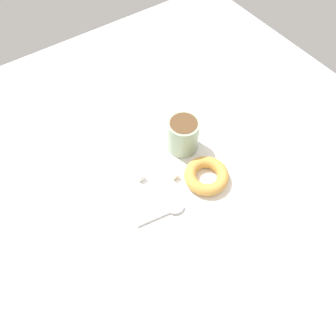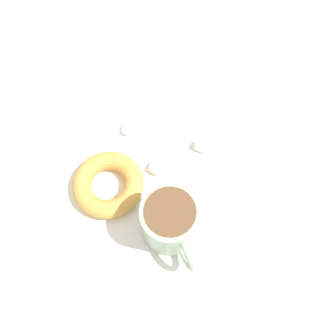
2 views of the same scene
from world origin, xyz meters
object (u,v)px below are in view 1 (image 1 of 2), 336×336
(coffee_cup, at_px, (183,134))
(sugar_cube_extra, at_px, (140,177))
(donut, at_px, (206,176))
(spoon, at_px, (171,211))
(sugar_cube, at_px, (174,175))

(coffee_cup, bearing_deg, sugar_cube_extra, -170.60)
(coffee_cup, height_order, donut, coffee_cup)
(coffee_cup, height_order, sugar_cube_extra, coffee_cup)
(sugar_cube_extra, bearing_deg, spoon, -85.13)
(coffee_cup, xyz_separation_m, sugar_cube, (-0.07, -0.07, -0.04))
(coffee_cup, bearing_deg, donut, -96.33)
(sugar_cube, bearing_deg, spoon, -129.31)
(spoon, relative_size, sugar_cube_extra, 7.34)
(sugar_cube_extra, bearing_deg, coffee_cup, 9.40)
(coffee_cup, xyz_separation_m, sugar_cube_extra, (-0.14, -0.02, -0.04))
(donut, height_order, spoon, donut)
(donut, bearing_deg, sugar_cube, 141.48)
(donut, distance_m, sugar_cube_extra, 0.16)
(coffee_cup, bearing_deg, sugar_cube, -137.57)
(sugar_cube, relative_size, sugar_cube_extra, 1.00)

